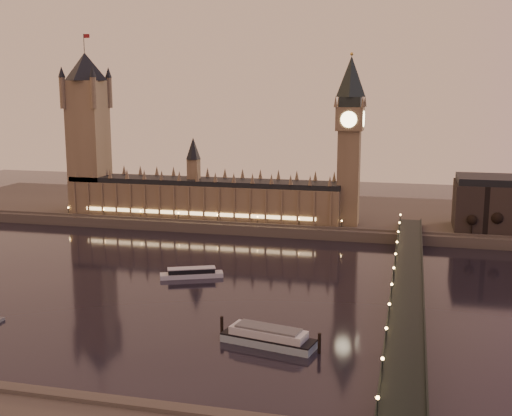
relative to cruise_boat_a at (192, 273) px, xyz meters
The scene contains 10 objects.
ground 12.90m from the cruise_boat_a, 47.29° to the right, with size 700.00×700.00×0.00m, color black.
far_embankment 160.37m from the cruise_boat_a, 76.06° to the left, with size 560.00×130.00×6.00m, color #423D35.
palace_of_westminster 117.64m from the cruise_boat_a, 105.75° to the left, with size 180.00×26.62×52.00m.
victoria_tower 170.07m from the cruise_boat_a, 134.93° to the left, with size 31.68×31.68×118.00m.
big_ben 142.16m from the cruise_boat_a, 60.71° to the left, with size 17.68×17.68×104.00m.
westminster_bridge 100.74m from the cruise_boat_a, ahead, with size 13.20×260.00×15.30m.
bare_tree_0 168.82m from the cruise_boat_a, 36.29° to the left, with size 5.72×5.72×11.63m.
bare_tree_1 179.99m from the cruise_boat_a, 33.71° to the left, with size 5.72×5.72×11.63m.
cruise_boat_a is the anchor object (origin of this frame).
moored_barge 89.29m from the cruise_boat_a, 52.98° to the right, with size 38.17×16.05×7.14m.
Camera 1 is at (91.91, -270.07, 89.17)m, focal length 45.00 mm.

